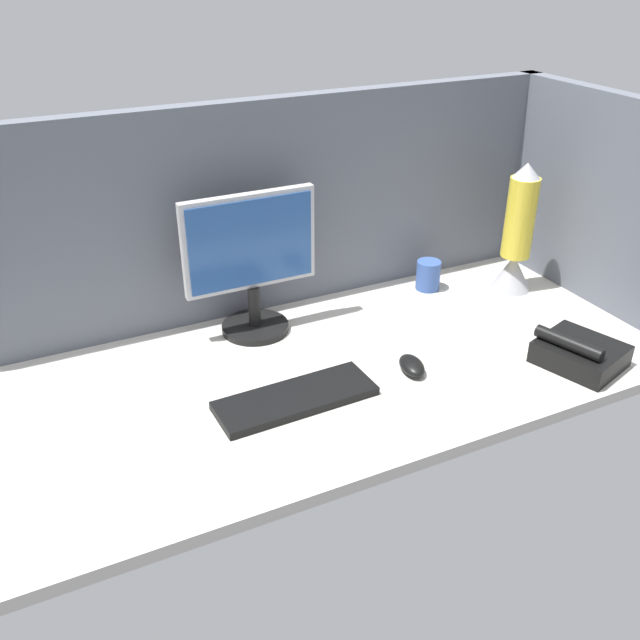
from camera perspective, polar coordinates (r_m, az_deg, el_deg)
ground_plane at (r=173.58cm, az=0.24°, el=-4.26°), size 180.00×80.00×3.00cm
cubicle_wall_back at (r=190.97cm, az=-4.77°, el=9.07°), size 180.00×5.00×57.99cm
cubicle_wall_side at (r=210.17cm, az=22.48°, el=8.84°), size 5.00×80.00×57.99cm
monitor at (r=180.63cm, az=-5.66°, el=4.92°), size 35.40×18.00×38.04cm
keyboard at (r=159.96cm, az=-2.00°, el=-6.41°), size 37.37×14.09×2.00cm
mouse at (r=171.51cm, az=7.51°, el=-3.71°), size 7.35×10.50×3.40cm
mug_ceramic_blue at (r=211.49cm, az=8.84°, el=3.65°), size 7.14×7.14×8.91cm
lava_lamp at (r=212.52cm, az=15.82°, el=6.45°), size 11.79×11.79×38.58cm
desk_phone at (r=183.68cm, az=20.42°, el=-2.54°), size 21.98×23.28×8.80cm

